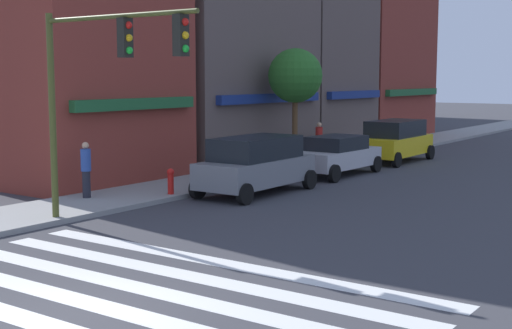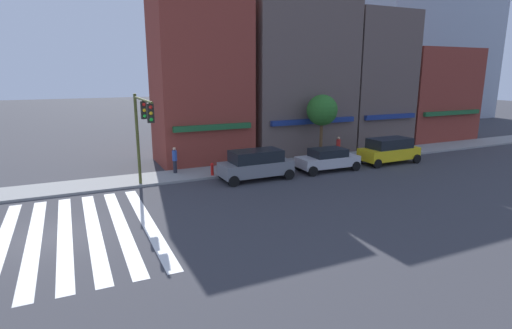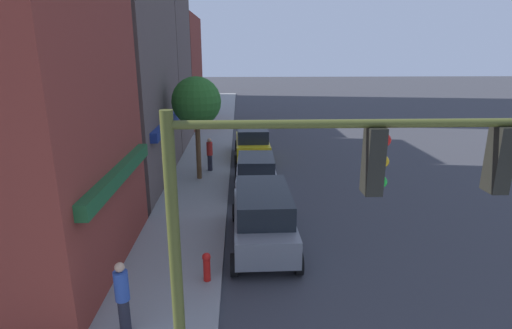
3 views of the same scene
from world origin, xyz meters
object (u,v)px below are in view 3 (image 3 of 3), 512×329
object	(u,v)px
suv_grey	(263,216)
pedestrian_blue_shirt	(123,297)
fire_hydrant	(207,265)
street_tree	(196,102)
pedestrian_red_jacket	(210,154)
traffic_signal	(312,214)
sedan_silver	(256,172)
suv_yellow	(252,142)

from	to	relation	value
suv_grey	pedestrian_blue_shirt	size ratio (longest dim) A/B	2.67
fire_hydrant	street_tree	bearing A→B (deg)	6.73
suv_grey	pedestrian_red_jacket	bearing A→B (deg)	15.27
suv_grey	street_tree	bearing A→B (deg)	21.40
pedestrian_red_jacket	pedestrian_blue_shirt	bearing A→B (deg)	-50.26
traffic_signal	street_tree	xyz separation A→B (m)	(13.98, 3.08, -0.13)
traffic_signal	sedan_silver	xyz separation A→B (m)	(12.68, 0.28, -3.27)
suv_grey	pedestrian_red_jacket	size ratio (longest dim) A/B	2.67
traffic_signal	pedestrian_blue_shirt	bearing A→B (deg)	54.77
pedestrian_blue_shirt	pedestrian_red_jacket	size ratio (longest dim) A/B	1.00
sedan_silver	pedestrian_red_jacket	world-z (taller)	pedestrian_red_jacket
suv_grey	pedestrian_red_jacket	distance (m)	8.58
suv_yellow	pedestrian_blue_shirt	bearing A→B (deg)	166.96
pedestrian_blue_shirt	traffic_signal	bearing A→B (deg)	64.63
traffic_signal	suv_yellow	world-z (taller)	traffic_signal
fire_hydrant	street_tree	size ratio (longest dim) A/B	0.17
suv_grey	fire_hydrant	xyz separation A→B (m)	(-2.41, 1.70, -0.42)
sedan_silver	suv_yellow	world-z (taller)	suv_yellow
traffic_signal	street_tree	world-z (taller)	traffic_signal
suv_grey	street_tree	world-z (taller)	street_tree
sedan_silver	pedestrian_red_jacket	xyz separation A→B (m)	(2.64, 2.35, 0.23)
pedestrian_red_jacket	street_tree	world-z (taller)	street_tree
traffic_signal	pedestrian_blue_shirt	size ratio (longest dim) A/B	3.17
pedestrian_red_jacket	fire_hydrant	distance (m)	10.69
fire_hydrant	street_tree	world-z (taller)	street_tree
suv_yellow	pedestrian_red_jacket	bearing A→B (deg)	141.18
suv_yellow	street_tree	bearing A→B (deg)	146.43
traffic_signal	sedan_silver	distance (m)	13.10
suv_grey	suv_yellow	world-z (taller)	same
suv_yellow	pedestrian_blue_shirt	world-z (taller)	suv_yellow
suv_grey	suv_yellow	bearing A→B (deg)	-0.65
suv_yellow	street_tree	distance (m)	5.96
pedestrian_red_jacket	street_tree	xyz separation A→B (m)	(-1.34, 0.45, 2.90)
street_tree	pedestrian_blue_shirt	bearing A→B (deg)	177.01
suv_grey	suv_yellow	size ratio (longest dim) A/B	1.00
traffic_signal	suv_yellow	xyz separation A→B (m)	(18.34, 0.28, -3.08)
suv_yellow	suv_grey	bearing A→B (deg)	179.12
street_tree	suv_grey	bearing A→B (deg)	-157.95
pedestrian_blue_shirt	fire_hydrant	xyz separation A→B (m)	(2.06, -1.69, -0.46)
pedestrian_red_jacket	suv_yellow	bearing A→B (deg)	96.47
sedan_silver	pedestrian_red_jacket	bearing A→B (deg)	42.98
suv_grey	traffic_signal	bearing A→B (deg)	-178.41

